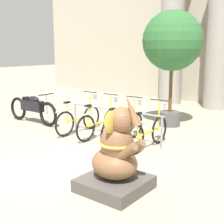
% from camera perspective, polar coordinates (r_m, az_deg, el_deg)
% --- Properties ---
extents(ground_plane, '(60.00, 60.00, 0.00)m').
position_cam_1_polar(ground_plane, '(6.23, -6.60, -9.71)').
color(ground_plane, '#9E937F').
extents(column_left, '(1.17, 1.17, 5.16)m').
position_cam_1_polar(column_left, '(13.19, 10.89, 12.96)').
color(column_left, gray).
rests_on(column_left, ground_plane).
extents(column_middle, '(1.17, 1.17, 5.16)m').
position_cam_1_polar(column_middle, '(12.42, 19.08, 12.64)').
color(column_middle, gray).
rests_on(column_middle, ground_plane).
extents(bike_rack, '(2.82, 0.05, 0.77)m').
position_cam_1_polar(bike_rack, '(7.83, 0.38, -0.78)').
color(bike_rack, gray).
rests_on(bike_rack, ground_plane).
extents(bicycle_0, '(0.48, 1.70, 1.08)m').
position_cam_1_polar(bicycle_0, '(8.51, -5.94, -1.02)').
color(bicycle_0, black).
rests_on(bicycle_0, ground_plane).
extents(bicycle_1, '(0.48, 1.70, 1.08)m').
position_cam_1_polar(bicycle_1, '(8.02, -2.16, -1.75)').
color(bicycle_1, black).
rests_on(bicycle_1, ground_plane).
extents(bicycle_2, '(0.48, 1.70, 1.08)m').
position_cam_1_polar(bicycle_2, '(7.59, 2.22, -2.51)').
color(bicycle_2, black).
rests_on(bicycle_2, ground_plane).
extents(bicycle_3, '(0.48, 1.70, 1.08)m').
position_cam_1_polar(bicycle_3, '(7.15, 6.78, -3.47)').
color(bicycle_3, black).
rests_on(bicycle_3, ground_plane).
extents(elephant_statue, '(1.00, 1.00, 1.61)m').
position_cam_1_polar(elephant_statue, '(5.00, 0.79, -8.46)').
color(elephant_statue, '#4C4742').
rests_on(elephant_statue, ground_plane).
extents(motorcycle, '(2.17, 0.55, 0.96)m').
position_cam_1_polar(motorcycle, '(9.82, -14.34, 0.75)').
color(motorcycle, black).
rests_on(motorcycle, ground_plane).
extents(potted_tree, '(1.70, 1.70, 3.32)m').
position_cam_1_polar(potted_tree, '(9.19, 10.98, 12.21)').
color(potted_tree, '#4C4C4C').
rests_on(potted_tree, ground_plane).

